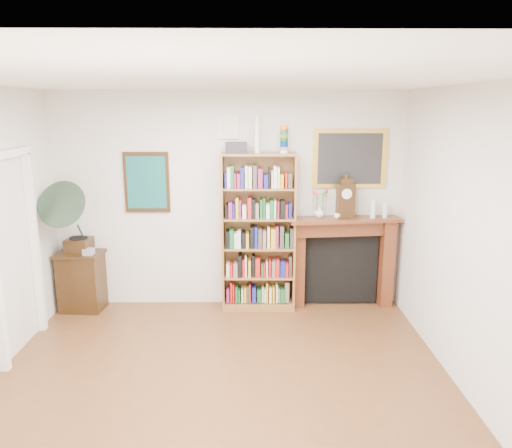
{
  "coord_description": "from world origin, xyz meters",
  "views": [
    {
      "loc": [
        0.27,
        -3.88,
        2.6
      ],
      "look_at": [
        0.34,
        1.6,
        1.31
      ],
      "focal_mm": 35.0,
      "sensor_mm": 36.0,
      "label": 1
    }
  ],
  "objects": [
    {
      "name": "flower_vase",
      "position": [
        1.17,
        2.37,
        1.28
      ],
      "size": [
        0.17,
        0.17,
        0.14
      ],
      "primitive_type": "imported",
      "rotation": [
        0.0,
        0.0,
        -0.32
      ],
      "color": "white",
      "rests_on": "fireplace"
    },
    {
      "name": "cd_stack",
      "position": [
        -1.76,
        2.17,
        0.82
      ],
      "size": [
        0.13,
        0.13,
        0.08
      ],
      "primitive_type": "cube",
      "rotation": [
        0.0,
        0.0,
        -0.12
      ],
      "color": "#B3B3C0",
      "rests_on": "side_cabinet"
    },
    {
      "name": "small_picture",
      "position": [
        0.0,
        2.48,
        2.35
      ],
      "size": [
        0.26,
        0.04,
        0.3
      ],
      "color": "white",
      "rests_on": "back_wall"
    },
    {
      "name": "fireplace",
      "position": [
        1.48,
        2.39,
        0.72
      ],
      "size": [
        1.46,
        0.48,
        1.21
      ],
      "rotation": [
        0.0,
        0.0,
        0.1
      ],
      "color": "#501E12",
      "rests_on": "floor"
    },
    {
      "name": "teal_poster",
      "position": [
        -1.05,
        2.48,
        1.65
      ],
      "size": [
        0.58,
        0.04,
        0.78
      ],
      "color": "black",
      "rests_on": "back_wall"
    },
    {
      "name": "room",
      "position": [
        0.0,
        0.0,
        1.4
      ],
      "size": [
        4.51,
        5.01,
        2.81
      ],
      "color": "brown",
      "rests_on": "ground"
    },
    {
      "name": "bookshelf",
      "position": [
        0.39,
        2.31,
        1.14
      ],
      "size": [
        0.94,
        0.35,
        2.35
      ],
      "rotation": [
        0.0,
        0.0,
        -0.02
      ],
      "color": "brown",
      "rests_on": "floor"
    },
    {
      "name": "gilt_painting",
      "position": [
        1.55,
        2.48,
        1.95
      ],
      "size": [
        0.95,
        0.04,
        0.75
      ],
      "color": "gold",
      "rests_on": "back_wall"
    },
    {
      "name": "gramophone",
      "position": [
        -1.92,
        2.13,
        1.32
      ],
      "size": [
        0.65,
        0.78,
        0.96
      ],
      "rotation": [
        0.0,
        0.0,
        -0.1
      ],
      "color": "black",
      "rests_on": "side_cabinet"
    },
    {
      "name": "teacup",
      "position": [
        1.39,
        2.29,
        1.25
      ],
      "size": [
        0.12,
        0.12,
        0.07
      ],
      "primitive_type": "imported",
      "rotation": [
        0.0,
        0.0,
        -0.3
      ],
      "color": "white",
      "rests_on": "fireplace"
    },
    {
      "name": "bottle_left",
      "position": [
        1.84,
        2.32,
        1.33
      ],
      "size": [
        0.07,
        0.07,
        0.24
      ],
      "primitive_type": "cylinder",
      "color": "silver",
      "rests_on": "fireplace"
    },
    {
      "name": "mantel_clock",
      "position": [
        1.49,
        2.32,
        1.46
      ],
      "size": [
        0.24,
        0.15,
        0.51
      ],
      "rotation": [
        0.0,
        0.0,
        0.13
      ],
      "color": "black",
      "rests_on": "fireplace"
    },
    {
      "name": "door_casing",
      "position": [
        -2.21,
        1.2,
        1.26
      ],
      "size": [
        0.08,
        1.02,
        2.17
      ],
      "color": "white",
      "rests_on": "left_wall"
    },
    {
      "name": "bottle_right",
      "position": [
        2.0,
        2.34,
        1.31
      ],
      "size": [
        0.06,
        0.06,
        0.2
      ],
      "primitive_type": "cylinder",
      "color": "silver",
      "rests_on": "fireplace"
    },
    {
      "name": "side_cabinet",
      "position": [
        -1.91,
        2.27,
        0.39
      ],
      "size": [
        0.61,
        0.47,
        0.78
      ],
      "primitive_type": "cube",
      "rotation": [
        0.0,
        0.0,
        -0.09
      ],
      "color": "black",
      "rests_on": "floor"
    }
  ]
}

